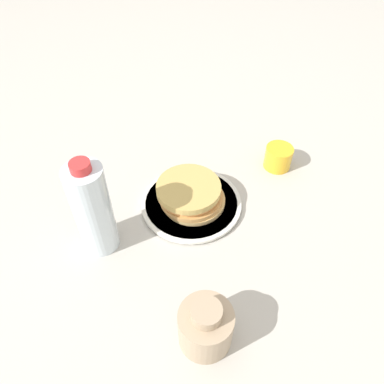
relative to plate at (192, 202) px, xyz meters
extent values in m
plane|color=#BCB7AD|center=(0.00, 0.01, -0.01)|extent=(4.00, 4.00, 0.00)
cylinder|color=silver|center=(0.00, 0.00, 0.00)|extent=(0.21, 0.21, 0.01)
cylinder|color=silver|center=(0.00, 0.00, 0.00)|extent=(0.23, 0.23, 0.01)
cylinder|color=tan|center=(0.00, -0.01, 0.01)|extent=(0.15, 0.15, 0.01)
cylinder|color=tan|center=(-0.01, 0.00, 0.02)|extent=(0.15, 0.15, 0.01)
cylinder|color=tan|center=(0.00, 0.00, 0.04)|extent=(0.15, 0.15, 0.01)
cylinder|color=tan|center=(-0.01, 0.00, 0.05)|extent=(0.15, 0.15, 0.02)
cylinder|color=yellow|center=(0.13, -0.22, 0.02)|extent=(0.07, 0.07, 0.06)
cylinder|color=tan|center=(-0.32, -0.02, 0.04)|extent=(0.09, 0.09, 0.08)
cylinder|color=tan|center=(-0.32, -0.02, 0.09)|extent=(0.05, 0.05, 0.02)
cylinder|color=silver|center=(-0.11, 0.19, 0.10)|extent=(0.07, 0.07, 0.21)
cylinder|color=red|center=(-0.11, 0.19, 0.21)|extent=(0.04, 0.04, 0.02)
camera|label=1|loc=(-0.58, 0.01, 0.65)|focal=35.00mm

